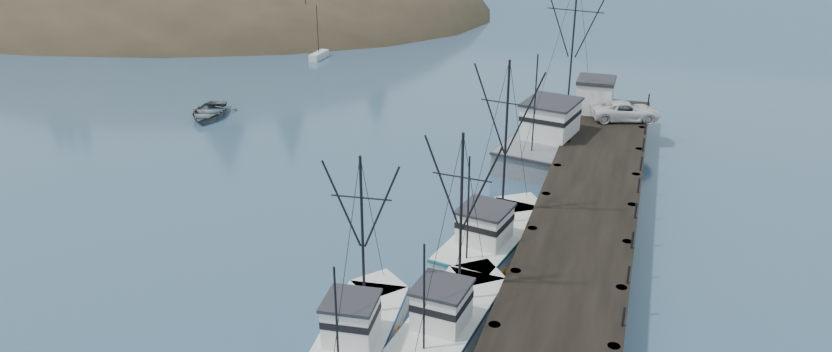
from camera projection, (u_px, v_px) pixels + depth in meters
The scene contains 11 objects.
ground at pixel (260, 329), 36.21m from camera, with size 400.00×400.00×0.00m, color navy.
pier at pixel (588, 203), 45.61m from camera, with size 6.00×44.00×2.00m.
headland at pixel (100, 24), 128.17m from camera, with size 134.80×78.00×51.00m.
moored_sailboats at pixel (270, 36), 96.17m from camera, with size 25.24×17.54×6.35m.
trawler_near at pixel (452, 316), 35.79m from camera, with size 4.07×9.99×10.26m.
trawler_mid at pixel (360, 330), 34.73m from camera, with size 3.98×9.47×9.60m.
trawler_far at pixel (494, 236), 43.53m from camera, with size 5.29×11.29×11.48m.
work_vessel at pixel (559, 134), 58.62m from camera, with size 7.81×17.06×14.01m.
pier_shed at pixel (595, 95), 61.12m from camera, with size 3.00×3.20×2.80m.
pickup_truck at pixel (626, 111), 59.23m from camera, with size 2.51×5.44×1.51m, color silver.
motorboat at pixel (209, 117), 66.68m from camera, with size 4.20×5.88×1.22m, color #565D60.
Camera 1 is at (16.66, -26.63, 20.96)m, focal length 32.00 mm.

